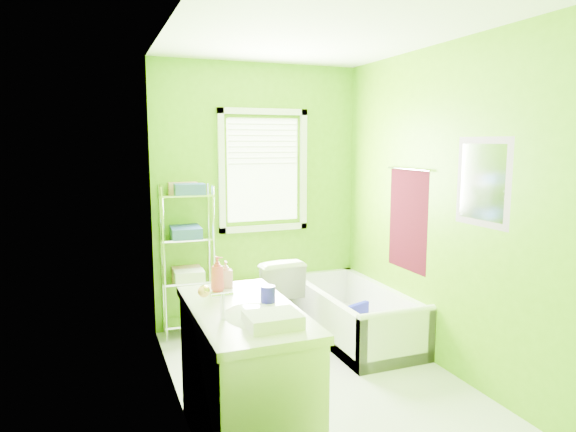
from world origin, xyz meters
name	(u,v)px	position (x,y,z in m)	size (l,w,h in m)	color
ground	(316,379)	(0.00, 0.00, 0.00)	(2.90, 2.90, 0.00)	silver
room_envelope	(318,181)	(0.00, 0.00, 1.55)	(2.14, 2.94, 2.62)	#569907
window	(263,164)	(0.05, 1.42, 1.61)	(0.92, 0.05, 1.22)	white
door	(210,310)	(-1.04, -1.00, 1.00)	(0.09, 0.80, 2.00)	white
right_wall_decor	(435,206)	(1.04, -0.02, 1.32)	(0.04, 1.48, 1.17)	#3C0610
bathtub	(355,321)	(0.69, 0.65, 0.16)	(0.72, 1.53, 0.50)	white
toilet	(271,293)	(0.01, 1.10, 0.38)	(0.42, 0.74, 0.76)	white
vanity	(245,375)	(-0.77, -0.68, 0.46)	(0.60, 1.16, 1.10)	white
wire_shelf_unit	(188,244)	(-0.74, 1.29, 0.88)	(0.50, 0.40, 1.46)	silver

